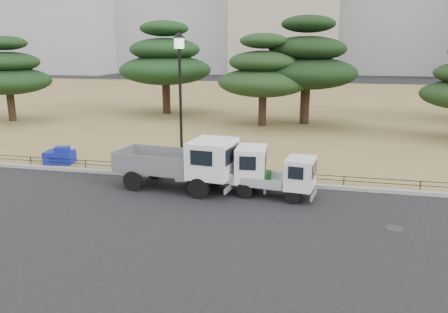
% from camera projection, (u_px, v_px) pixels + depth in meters
% --- Properties ---
extents(ground, '(220.00, 220.00, 0.00)m').
position_uv_depth(ground, '(212.00, 201.00, 16.89)').
color(ground, black).
extents(lawn, '(120.00, 56.00, 0.15)m').
position_uv_depth(lawn, '(285.00, 104.00, 45.81)').
color(lawn, olive).
rests_on(lawn, ground).
extents(curb, '(120.00, 0.25, 0.16)m').
position_uv_depth(curb, '(227.00, 180.00, 19.33)').
color(curb, gray).
rests_on(curb, ground).
extents(truck_large, '(5.17, 2.49, 2.17)m').
position_uv_depth(truck_large, '(183.00, 161.00, 18.09)').
color(truck_large, black).
rests_on(truck_large, ground).
extents(truck_kei_front, '(3.69, 1.78, 1.90)m').
position_uv_depth(truck_kei_front, '(229.00, 169.00, 17.85)').
color(truck_kei_front, black).
rests_on(truck_kei_front, ground).
extents(truck_kei_rear, '(3.31, 1.71, 1.66)m').
position_uv_depth(truck_kei_rear, '(280.00, 177.00, 17.17)').
color(truck_kei_rear, black).
rests_on(truck_kei_rear, ground).
extents(street_lamp, '(0.56, 0.56, 6.29)m').
position_uv_depth(street_lamp, '(180.00, 80.00, 19.04)').
color(street_lamp, black).
rests_on(street_lamp, lawn).
extents(pipe_fence, '(38.00, 0.04, 0.40)m').
position_uv_depth(pipe_fence, '(228.00, 171.00, 19.38)').
color(pipe_fence, black).
rests_on(pipe_fence, lawn).
extents(tarp_pile, '(1.51, 1.22, 0.90)m').
position_uv_depth(tarp_pile, '(60.00, 156.00, 21.76)').
color(tarp_pile, navy).
rests_on(tarp_pile, lawn).
extents(manhole, '(0.60, 0.60, 0.01)m').
position_uv_depth(manhole, '(395.00, 228.00, 14.34)').
color(manhole, '#2D2D30').
rests_on(manhole, ground).
extents(pine_west_far, '(6.45, 6.45, 6.52)m').
position_uv_depth(pine_west_far, '(7.00, 73.00, 33.66)').
color(pine_west_far, black).
rests_on(pine_west_far, lawn).
extents(pine_west_near, '(7.87, 7.87, 7.87)m').
position_uv_depth(pine_west_near, '(165.00, 61.00, 37.41)').
color(pine_west_near, black).
rests_on(pine_west_near, lawn).
extents(pine_center_left, '(6.54, 6.54, 6.65)m').
position_uv_depth(pine_center_left, '(263.00, 73.00, 31.51)').
color(pine_center_left, black).
rests_on(pine_center_left, lawn).
extents(pine_center_right, '(7.47, 7.47, 7.93)m').
position_uv_depth(pine_center_right, '(307.00, 62.00, 32.11)').
color(pine_center_right, black).
rests_on(pine_center_right, lawn).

